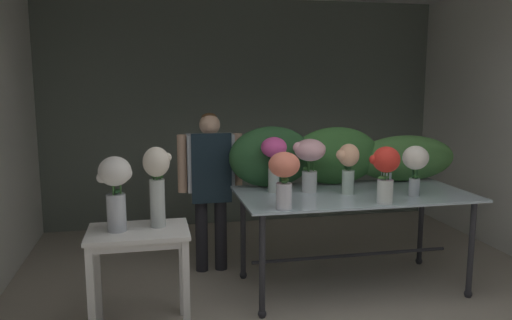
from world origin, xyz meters
TOP-DOWN VIEW (x-y plane):
  - ground_plane at (0.00, 1.96)m, footprint 8.64×8.64m
  - wall_back at (0.00, 3.93)m, footprint 5.18×0.12m
  - display_table_glass at (0.53, 1.55)m, footprint 2.03×1.02m
  - side_table_white at (-1.31, 1.11)m, footprint 0.73×0.51m
  - florist at (-0.65, 2.23)m, footprint 0.62×0.24m
  - foliage_backdrop at (0.55, 1.93)m, footprint 2.26×0.30m
  - vase_coral_dahlias at (-0.22, 1.12)m, footprint 0.24×0.24m
  - vase_violet_freesia at (0.85, 1.56)m, footprint 0.24×0.21m
  - vase_peach_stock at (0.46, 1.51)m, footprint 0.21×0.18m
  - vase_blush_lilies at (0.16, 1.66)m, footprint 0.29×0.27m
  - vase_ivory_carnations at (0.99, 1.33)m, footprint 0.22×0.22m
  - vase_fuchsia_peonies at (-0.15, 1.71)m, footprint 0.23×0.23m
  - vase_scarlet_tulips at (0.62, 1.13)m, footprint 0.24×0.22m
  - vase_white_roses_tall at (-1.45, 1.11)m, footprint 0.25×0.23m
  - vase_cream_lisianthus_tall at (-1.17, 1.16)m, footprint 0.21×0.19m

SIDE VIEW (x-z plane):
  - ground_plane at x=0.00m, z-range 0.00..0.00m
  - side_table_white at x=-1.31m, z-range 0.27..1.06m
  - display_table_glass at x=0.53m, z-range 0.32..1.20m
  - florist at x=-0.65m, z-range 0.18..1.73m
  - vase_violet_freesia at x=0.85m, z-range 0.93..1.27m
  - vase_white_roses_tall at x=-1.45m, z-range 0.84..1.38m
  - vase_cream_lisianthus_tall at x=-1.17m, z-range 0.84..1.43m
  - foliage_backdrop at x=0.55m, z-range 0.85..1.42m
  - vase_peach_stock at x=0.46m, z-range 0.92..1.36m
  - vase_scarlet_tulips at x=0.62m, z-range 0.92..1.38m
  - vase_coral_dahlias at x=-0.22m, z-range 0.93..1.38m
  - vase_ivory_carnations at x=0.99m, z-range 0.95..1.38m
  - vase_blush_lilies at x=0.16m, z-range 0.95..1.42m
  - vase_fuchsia_peonies at x=-0.15m, z-range 0.96..1.45m
  - wall_back at x=0.00m, z-range 0.00..2.86m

